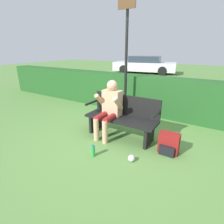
# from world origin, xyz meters

# --- Properties ---
(ground_plane) EXTENTS (40.00, 40.00, 0.00)m
(ground_plane) POSITION_xyz_m (0.00, 0.00, 0.00)
(ground_plane) COLOR #5B8942
(hedge_back) EXTENTS (12.00, 0.53, 1.08)m
(hedge_back) POSITION_xyz_m (0.00, 1.73, 0.54)
(hedge_back) COLOR #235623
(hedge_back) RESTS_ON ground
(park_bench) EXTENTS (1.53, 0.51, 0.87)m
(park_bench) POSITION_xyz_m (0.00, 0.07, 0.43)
(park_bench) COLOR black
(park_bench) RESTS_ON ground
(person_seated) EXTENTS (0.52, 0.62, 1.19)m
(person_seated) POSITION_xyz_m (-0.24, -0.05, 0.66)
(person_seated) COLOR #DBA884
(person_seated) RESTS_ON ground
(backpack) EXTENTS (0.35, 0.25, 0.39)m
(backpack) POSITION_xyz_m (1.05, -0.10, 0.18)
(backpack) COLOR maroon
(backpack) RESTS_ON ground
(water_bottle) EXTENTS (0.08, 0.08, 0.23)m
(water_bottle) POSITION_xyz_m (-0.05, -0.90, 0.11)
(water_bottle) COLOR green
(water_bottle) RESTS_ON ground
(signpost) EXTENTS (0.45, 0.09, 2.94)m
(signpost) POSITION_xyz_m (-0.49, 1.13, 1.67)
(signpost) COLOR black
(signpost) RESTS_ON ground
(parked_car) EXTENTS (4.85, 2.63, 1.27)m
(parked_car) POSITION_xyz_m (-3.47, 10.08, 0.61)
(parked_car) COLOR silver
(parked_car) RESTS_ON ground
(litter_crumple) EXTENTS (0.11, 0.11, 0.11)m
(litter_crumple) POSITION_xyz_m (0.59, -0.68, 0.06)
(litter_crumple) COLOR silver
(litter_crumple) RESTS_ON ground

